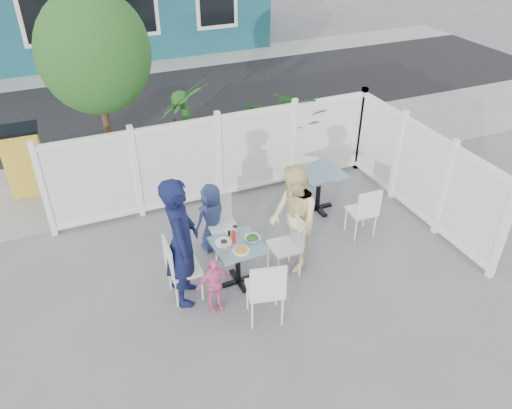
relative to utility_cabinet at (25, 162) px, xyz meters
name	(u,v)px	position (x,y,z in m)	size (l,w,h in m)	color
ground	(270,279)	(3.08, -4.00, -0.61)	(80.00, 80.00, 0.00)	slate
near_sidewalk	(193,164)	(3.08, -0.20, -0.60)	(24.00, 2.60, 0.01)	gray
street	(152,102)	(3.08, 3.50, -0.60)	(24.00, 5.00, 0.01)	black
far_sidewalk	(129,68)	(3.08, 6.60, -0.60)	(24.00, 1.60, 0.01)	gray
fence_back	(219,159)	(3.18, -1.60, 0.18)	(5.86, 0.08, 1.60)	white
fence_right	(420,174)	(6.08, -3.40, 0.18)	(0.08, 3.66, 1.60)	white
tree	(94,53)	(1.48, -0.70, 1.98)	(1.80, 1.62, 3.59)	#382316
utility_cabinet	(25,162)	(0.00, 0.00, 0.00)	(0.65, 0.47, 1.21)	gold
potted_shrub_a	(188,135)	(2.83, -0.90, 0.40)	(1.13, 1.13, 2.01)	#194A18
potted_shrub_b	(288,127)	(4.81, -1.00, 0.26)	(1.57, 1.36, 1.74)	#194A18
main_table	(238,253)	(2.63, -3.87, -0.07)	(0.69, 0.69, 0.69)	slate
spare_table	(319,180)	(4.61, -2.63, -0.01)	(0.75, 0.75, 0.77)	slate
chair_left	(178,265)	(1.79, -3.83, -0.04)	(0.42, 0.44, 0.97)	white
chair_right	(290,240)	(3.42, -3.91, -0.06)	(0.42, 0.44, 0.94)	white
chair_back	(221,219)	(2.69, -3.02, -0.06)	(0.43, 0.42, 0.93)	white
chair_near	(266,288)	(2.69, -4.73, -0.02)	(0.54, 0.53, 1.01)	white
chair_spare	(365,209)	(4.90, -3.61, -0.09)	(0.43, 0.41, 0.90)	white
man	(181,242)	(1.86, -3.86, 0.34)	(0.69, 0.45, 1.89)	#0F1339
woman	(293,219)	(3.52, -3.81, 0.22)	(0.80, 0.63, 1.65)	#F4D259
boy	(212,217)	(2.57, -2.94, -0.04)	(0.55, 0.36, 1.13)	navy
toddler	(214,285)	(2.15, -4.23, -0.19)	(0.49, 0.20, 0.84)	pink
plate_main	(241,251)	(2.62, -4.04, 0.09)	(0.23, 0.23, 0.01)	white
plate_side	(224,242)	(2.47, -3.77, 0.09)	(0.24, 0.24, 0.02)	white
salad_bowl	(252,239)	(2.86, -3.87, 0.11)	(0.22, 0.22, 0.05)	white
coffee_cup_a	(224,246)	(2.43, -3.91, 0.15)	(0.09, 0.09, 0.13)	beige
coffee_cup_b	(235,230)	(2.70, -3.63, 0.14)	(0.07, 0.07, 0.11)	beige
ketchup_bottle	(233,237)	(2.60, -3.81, 0.17)	(0.06, 0.06, 0.18)	red
salt_shaker	(227,232)	(2.57, -3.61, 0.12)	(0.03, 0.03, 0.07)	white
pepper_shaker	(229,233)	(2.60, -3.63, 0.12)	(0.03, 0.03, 0.07)	black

